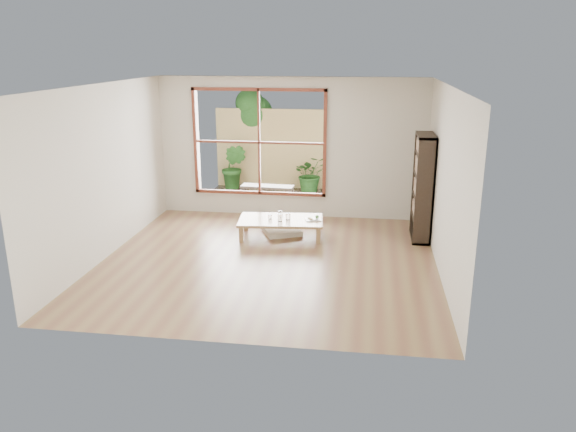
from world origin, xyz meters
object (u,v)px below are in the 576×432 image
(bookshelf, at_px, (423,187))
(low_table, at_px, (281,221))
(food_tray, at_px, (314,219))
(garden_bench, at_px, (267,188))

(bookshelf, bearing_deg, low_table, -173.70)
(food_tray, xyz_separation_m, garden_bench, (-1.17, 2.09, -0.02))
(low_table, height_order, food_tray, food_tray)
(bookshelf, bearing_deg, food_tray, -172.75)
(food_tray, bearing_deg, low_table, 168.02)
(low_table, relative_size, garden_bench, 1.35)
(food_tray, bearing_deg, bookshelf, -7.97)
(food_tray, height_order, garden_bench, food_tray)
(bookshelf, xyz_separation_m, food_tray, (-1.78, -0.23, -0.55))
(bookshelf, distance_m, food_tray, 1.87)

